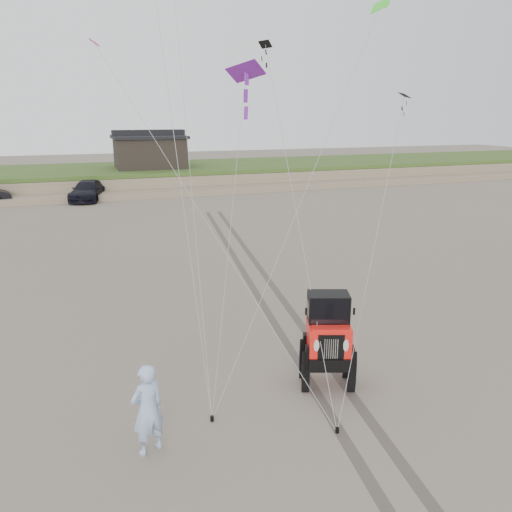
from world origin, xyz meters
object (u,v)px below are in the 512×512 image
at_px(cabin, 150,151).
at_px(man, 148,409).
at_px(truck_c, 88,191).
at_px(jeep, 328,351).

bearing_deg(cabin, man, -98.38).
distance_m(truck_c, jeep, 31.12).
xyz_separation_m(cabin, man, (-5.59, -37.96, -2.30)).
height_order(cabin, jeep, cabin).
height_order(cabin, truck_c, cabin).
relative_size(cabin, man, 3.41).
height_order(cabin, man, cabin).
distance_m(jeep, man, 4.56).
bearing_deg(truck_c, jeep, -66.37).
relative_size(truck_c, man, 2.71).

